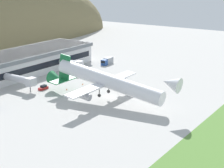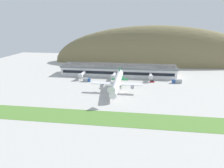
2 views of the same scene
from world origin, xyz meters
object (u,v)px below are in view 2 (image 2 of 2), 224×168
object	(u,v)px
fuel_truck	(87,80)
traffic_cone_1	(134,85)
service_car_0	(119,81)
service_car_1	(152,81)
jetway_0	(82,74)
jetway_1	(114,75)
box_truck	(177,81)
terminal_building	(118,69)
cargo_airplane	(117,83)
jetway_2	(151,76)
traffic_cone_0	(123,85)

from	to	relation	value
fuel_truck	traffic_cone_1	bearing A→B (deg)	-9.01
service_car_0	service_car_1	world-z (taller)	service_car_0
jetway_0	jetway_1	distance (m)	27.61
jetway_0	jetway_1	xyz separation A→B (m)	(27.61, -0.04, 0.00)
jetway_1	service_car_0	world-z (taller)	jetway_1
service_car_1	box_truck	distance (m)	19.69
jetway_0	fuel_truck	distance (m)	10.48
terminal_building	service_car_1	bearing A→B (deg)	-34.77
cargo_airplane	service_car_0	xyz separation A→B (m)	(-1.86, 27.29, -6.46)
cargo_airplane	traffic_cone_1	distance (m)	23.06
fuel_truck	jetway_2	bearing A→B (deg)	10.46
service_car_0	traffic_cone_1	size ratio (longest dim) A/B	6.66
service_car_0	box_truck	xyz separation A→B (m)	(46.81, 3.75, 0.80)
fuel_truck	jetway_0	bearing A→B (deg)	126.95
jetway_2	traffic_cone_1	size ratio (longest dim) A/B	20.34
jetway_0	service_car_1	size ratio (longest dim) A/B	3.94
jetway_1	service_car_0	bearing A→B (deg)	-50.04
jetway_1	service_car_0	xyz separation A→B (m)	(5.10, -6.08, -3.32)
service_car_0	box_truck	bearing A→B (deg)	4.58
jetway_2	traffic_cone_0	distance (m)	26.64
service_car_0	service_car_1	bearing A→B (deg)	6.96
fuel_truck	traffic_cone_0	size ratio (longest dim) A/B	10.83
traffic_cone_0	traffic_cone_1	xyz separation A→B (m)	(8.62, -0.64, 0.00)
terminal_building	box_truck	bearing A→B (deg)	-22.47
jetway_1	service_car_0	distance (m)	8.60
jetway_2	fuel_truck	bearing A→B (deg)	-169.54
terminal_building	jetway_1	distance (m)	18.56
cargo_airplane	traffic_cone_1	world-z (taller)	cargo_airplane
jetway_1	traffic_cone_1	bearing A→B (deg)	-38.50
terminal_building	traffic_cone_1	bearing A→B (deg)	-63.48
jetway_1	fuel_truck	size ratio (longest dim) A/B	2.35
traffic_cone_0	cargo_airplane	bearing A→B (deg)	-97.16
jetway_2	jetway_0	bearing A→B (deg)	-178.48
jetway_2	service_car_0	world-z (taller)	jetway_2
service_car_1	box_truck	xyz separation A→B (m)	(19.67, 0.44, 0.81)
service_car_0	traffic_cone_1	bearing A→B (deg)	-32.57
cargo_airplane	service_car_1	world-z (taller)	cargo_airplane
jetway_1	traffic_cone_0	bearing A→B (deg)	-55.50
cargo_airplane	traffic_cone_1	bearing A→B (deg)	59.77
jetway_1	fuel_truck	bearing A→B (deg)	-159.40
jetway_0	traffic_cone_1	xyz separation A→B (m)	(45.65, -14.39, -3.71)
jetway_2	traffic_cone_1	distance (m)	20.82
traffic_cone_1	cargo_airplane	bearing A→B (deg)	-120.23
service_car_0	fuel_truck	world-z (taller)	fuel_truck
terminal_building	service_car_1	distance (m)	37.48
service_car_1	traffic_cone_1	bearing A→B (deg)	-140.79
jetway_1	traffic_cone_1	xyz separation A→B (m)	(18.04, -14.35, -3.71)
traffic_cone_0	traffic_cone_1	size ratio (longest dim) A/B	1.00
terminal_building	cargo_airplane	world-z (taller)	cargo_airplane
cargo_airplane	fuel_truck	size ratio (longest dim) A/B	8.24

